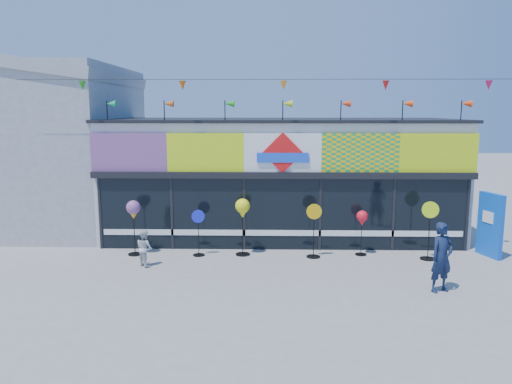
{
  "coord_description": "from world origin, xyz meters",
  "views": [
    {
      "loc": [
        -0.47,
        -12.05,
        4.41
      ],
      "look_at": [
        -0.79,
        2.0,
        2.09
      ],
      "focal_mm": 35.0,
      "sensor_mm": 36.0,
      "label": 1
    }
  ],
  "objects_px": {
    "blue_sign": "(490,225)",
    "child": "(145,248)",
    "spinner_0": "(133,211)",
    "spinner_2": "(243,210)",
    "spinner_4": "(362,219)",
    "spinner_3": "(314,229)",
    "spinner_1": "(198,232)",
    "spinner_5": "(429,229)",
    "adult_man": "(442,257)"
  },
  "relations": [
    {
      "from": "child",
      "to": "spinner_0",
      "type": "bearing_deg",
      "value": -16.87
    },
    {
      "from": "spinner_1",
      "to": "spinner_3",
      "type": "height_order",
      "value": "spinner_3"
    },
    {
      "from": "spinner_0",
      "to": "spinner_3",
      "type": "distance_m",
      "value": 5.5
    },
    {
      "from": "blue_sign",
      "to": "child",
      "type": "relative_size",
      "value": 1.86
    },
    {
      "from": "spinner_1",
      "to": "spinner_5",
      "type": "distance_m",
      "value": 6.9
    },
    {
      "from": "spinner_3",
      "to": "spinner_4",
      "type": "bearing_deg",
      "value": 10.62
    },
    {
      "from": "adult_man",
      "to": "blue_sign",
      "type": "bearing_deg",
      "value": 27.05
    },
    {
      "from": "spinner_2",
      "to": "spinner_1",
      "type": "bearing_deg",
      "value": -175.74
    },
    {
      "from": "blue_sign",
      "to": "spinner_0",
      "type": "xyz_separation_m",
      "value": [
        -10.81,
        -0.07,
        0.38
      ]
    },
    {
      "from": "spinner_0",
      "to": "child",
      "type": "distance_m",
      "value": 1.49
    },
    {
      "from": "spinner_4",
      "to": "spinner_0",
      "type": "bearing_deg",
      "value": -178.87
    },
    {
      "from": "spinner_4",
      "to": "spinner_5",
      "type": "relative_size",
      "value": 0.79
    },
    {
      "from": "spinner_3",
      "to": "spinner_5",
      "type": "height_order",
      "value": "spinner_5"
    },
    {
      "from": "blue_sign",
      "to": "spinner_2",
      "type": "xyz_separation_m",
      "value": [
        -7.49,
        -0.02,
        0.43
      ]
    },
    {
      "from": "spinner_0",
      "to": "adult_man",
      "type": "relative_size",
      "value": 0.98
    },
    {
      "from": "blue_sign",
      "to": "spinner_2",
      "type": "distance_m",
      "value": 7.5
    },
    {
      "from": "blue_sign",
      "to": "spinner_0",
      "type": "bearing_deg",
      "value": 163.77
    },
    {
      "from": "spinner_0",
      "to": "blue_sign",
      "type": "bearing_deg",
      "value": 0.39
    },
    {
      "from": "spinner_2",
      "to": "spinner_3",
      "type": "xyz_separation_m",
      "value": [
        2.15,
        -0.2,
        -0.54
      ]
    },
    {
      "from": "spinner_4",
      "to": "spinner_5",
      "type": "height_order",
      "value": "spinner_5"
    },
    {
      "from": "spinner_0",
      "to": "child",
      "type": "relative_size",
      "value": 1.62
    },
    {
      "from": "spinner_0",
      "to": "spinner_5",
      "type": "xyz_separation_m",
      "value": [
        8.87,
        -0.28,
        -0.43
      ]
    },
    {
      "from": "spinner_2",
      "to": "child",
      "type": "relative_size",
      "value": 1.68
    },
    {
      "from": "blue_sign",
      "to": "spinner_1",
      "type": "bearing_deg",
      "value": 164.13
    },
    {
      "from": "spinner_1",
      "to": "adult_man",
      "type": "height_order",
      "value": "adult_man"
    },
    {
      "from": "spinner_2",
      "to": "spinner_0",
      "type": "bearing_deg",
      "value": -178.99
    },
    {
      "from": "child",
      "to": "spinner_5",
      "type": "bearing_deg",
      "value": -129.2
    },
    {
      "from": "spinner_0",
      "to": "spinner_3",
      "type": "xyz_separation_m",
      "value": [
        5.47,
        -0.14,
        -0.49
      ]
    },
    {
      "from": "spinner_2",
      "to": "adult_man",
      "type": "relative_size",
      "value": 1.02
    },
    {
      "from": "spinner_2",
      "to": "spinner_4",
      "type": "relative_size",
      "value": 1.26
    },
    {
      "from": "spinner_2",
      "to": "spinner_3",
      "type": "bearing_deg",
      "value": -5.32
    },
    {
      "from": "spinner_0",
      "to": "spinner_4",
      "type": "xyz_separation_m",
      "value": [
        6.96,
        0.14,
        -0.24
      ]
    },
    {
      "from": "spinner_1",
      "to": "spinner_5",
      "type": "xyz_separation_m",
      "value": [
        6.89,
        -0.24,
        0.17
      ]
    },
    {
      "from": "spinner_3",
      "to": "child",
      "type": "height_order",
      "value": "spinner_3"
    },
    {
      "from": "spinner_2",
      "to": "spinner_5",
      "type": "xyz_separation_m",
      "value": [
        5.55,
        -0.34,
        -0.48
      ]
    },
    {
      "from": "spinner_2",
      "to": "spinner_3",
      "type": "relative_size",
      "value": 1.07
    },
    {
      "from": "spinner_5",
      "to": "child",
      "type": "relative_size",
      "value": 1.67
    },
    {
      "from": "spinner_4",
      "to": "adult_man",
      "type": "height_order",
      "value": "adult_man"
    },
    {
      "from": "spinner_3",
      "to": "spinner_5",
      "type": "relative_size",
      "value": 0.93
    },
    {
      "from": "spinner_0",
      "to": "spinner_1",
      "type": "bearing_deg",
      "value": -1.2
    },
    {
      "from": "spinner_3",
      "to": "spinner_4",
      "type": "distance_m",
      "value": 1.53
    },
    {
      "from": "adult_man",
      "to": "child",
      "type": "distance_m",
      "value": 7.98
    },
    {
      "from": "blue_sign",
      "to": "child",
      "type": "xyz_separation_m",
      "value": [
        -10.23,
        -1.16,
        -0.45
      ]
    },
    {
      "from": "adult_man",
      "to": "spinner_4",
      "type": "bearing_deg",
      "value": 90.16
    },
    {
      "from": "spinner_1",
      "to": "spinner_4",
      "type": "bearing_deg",
      "value": 2.06
    },
    {
      "from": "blue_sign",
      "to": "spinner_4",
      "type": "distance_m",
      "value": 3.85
    },
    {
      "from": "spinner_2",
      "to": "adult_man",
      "type": "xyz_separation_m",
      "value": [
        5.0,
        -3.02,
        -0.54
      ]
    },
    {
      "from": "blue_sign",
      "to": "adult_man",
      "type": "distance_m",
      "value": 3.92
    },
    {
      "from": "blue_sign",
      "to": "spinner_1",
      "type": "distance_m",
      "value": 8.84
    },
    {
      "from": "spinner_1",
      "to": "adult_man",
      "type": "distance_m",
      "value": 6.99
    }
  ]
}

